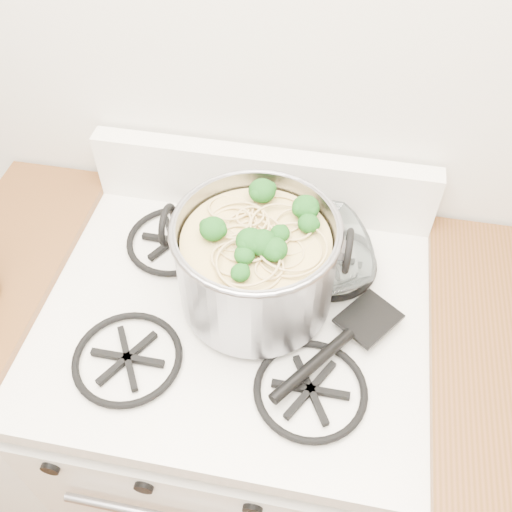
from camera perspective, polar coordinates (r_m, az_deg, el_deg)
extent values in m
plane|color=silver|center=(1.10, 1.20, 23.26)|extent=(3.60, 0.00, 3.60)
cube|color=white|center=(1.57, -1.60, -16.01)|extent=(0.76, 0.65, 0.81)
cube|color=white|center=(1.16, -2.10, -6.06)|extent=(0.76, 0.65, 0.04)
cube|color=black|center=(1.13, -2.14, -5.13)|extent=(0.60, 0.56, 0.02)
cylinder|color=black|center=(1.18, -19.70, -18.97)|extent=(0.04, 0.03, 0.04)
cylinder|color=black|center=(1.13, -11.00, -21.34)|extent=(0.04, 0.03, 0.04)
cylinder|color=black|center=(1.10, -0.25, -23.56)|extent=(0.04, 0.03, 0.04)
cube|color=silver|center=(1.67, -19.20, -11.67)|extent=(0.25, 0.65, 0.88)
cube|color=#543414|center=(1.31, -24.19, -1.61)|extent=(0.25, 0.65, 0.04)
cylinder|color=gray|center=(1.06, 0.00, -0.70)|extent=(0.29, 0.29, 0.20)
torus|color=gray|center=(0.99, 0.00, 2.83)|extent=(0.31, 0.31, 0.01)
torus|color=black|center=(1.04, -8.83, 3.03)|extent=(0.01, 0.08, 0.08)
torus|color=black|center=(1.00, 9.18, 0.49)|extent=(0.01, 0.08, 0.08)
cylinder|color=tan|center=(1.07, 0.00, -1.28)|extent=(0.27, 0.27, 0.16)
sphere|color=#144913|center=(1.00, 0.00, 2.37)|extent=(0.04, 0.04, 0.04)
sphere|color=#144913|center=(1.00, 0.00, 2.37)|extent=(0.04, 0.04, 0.04)
sphere|color=#144913|center=(1.00, 0.00, 2.37)|extent=(0.04, 0.04, 0.04)
sphere|color=#144913|center=(1.00, 0.00, 2.37)|extent=(0.04, 0.04, 0.04)
sphere|color=#144913|center=(1.00, 0.00, 2.37)|extent=(0.04, 0.04, 0.04)
sphere|color=#144913|center=(1.00, 0.00, 2.37)|extent=(0.04, 0.04, 0.04)
sphere|color=#144913|center=(1.00, 0.00, 2.37)|extent=(0.04, 0.04, 0.04)
sphere|color=#144913|center=(1.00, 0.00, 2.37)|extent=(0.04, 0.04, 0.04)
sphere|color=#144913|center=(1.00, 0.00, 2.37)|extent=(0.04, 0.04, 0.04)
sphere|color=#144913|center=(1.00, 0.00, 2.37)|extent=(0.04, 0.04, 0.04)
imported|color=white|center=(1.18, 5.03, -0.45)|extent=(0.13, 0.13, 0.03)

